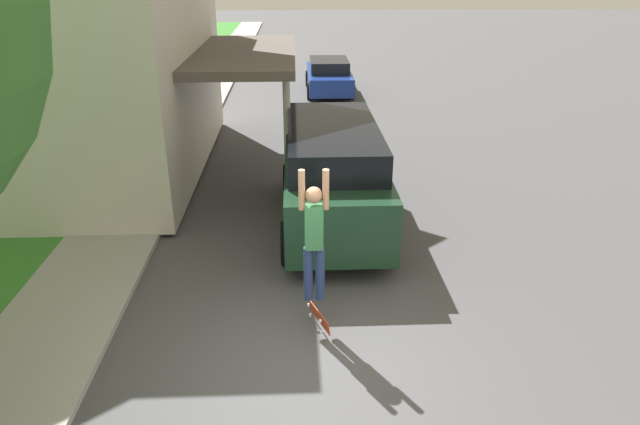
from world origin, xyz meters
name	(u,v)px	position (x,y,z in m)	size (l,w,h in m)	color
ground_plane	(300,370)	(0.00, 0.00, 0.00)	(120.00, 120.00, 0.00)	#49494C
sidewalk	(138,199)	(-3.60, 6.00, 0.05)	(1.80, 80.00, 0.10)	#9E9E99
suv_parked	(333,173)	(0.72, 4.55, 1.12)	(2.04, 5.00, 2.06)	#193823
car_down_street	(329,76)	(1.40, 17.41, 0.66)	(1.85, 4.35, 1.34)	navy
skateboarder	(314,235)	(0.22, 0.95, 1.52)	(0.41, 0.23, 1.97)	navy
skateboard	(318,317)	(0.28, 0.85, 0.25)	(0.31, 0.73, 0.25)	#B73D23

